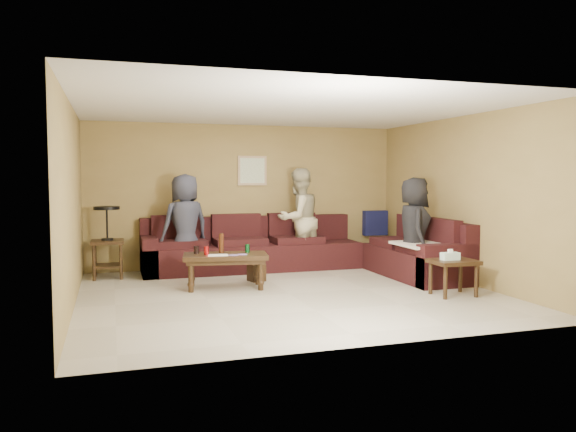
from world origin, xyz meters
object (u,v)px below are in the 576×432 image
object	(u,v)px
sectional_sofa	(308,253)
person_middle	(299,219)
person_right	(414,229)
waste_bin	(256,272)
end_table_left	(107,241)
coffee_table	(225,259)
person_left	(185,225)
side_table_right	(453,265)

from	to	relation	value
sectional_sofa	person_middle	world-z (taller)	person_middle
person_middle	person_right	distance (m)	2.06
sectional_sofa	waste_bin	world-z (taller)	sectional_sofa
end_table_left	coffee_table	bearing A→B (deg)	-40.20
person_left	person_middle	distance (m)	1.94
coffee_table	end_table_left	bearing A→B (deg)	139.80
sectional_sofa	waste_bin	xyz separation A→B (m)	(-1.01, -0.48, -0.19)
end_table_left	side_table_right	bearing A→B (deg)	-32.09
side_table_right	waste_bin	xyz separation A→B (m)	(-2.25, 1.82, -0.28)
coffee_table	person_left	bearing A→B (deg)	108.02
side_table_right	person_left	world-z (taller)	person_left
sectional_sofa	person_middle	xyz separation A→B (m)	(-0.04, 0.38, 0.54)
coffee_table	end_table_left	xyz separation A→B (m)	(-1.60, 1.36, 0.17)
side_table_right	person_right	world-z (taller)	person_right
sectional_sofa	person_middle	size ratio (longest dim) A/B	2.68
person_right	person_left	bearing A→B (deg)	82.85
end_table_left	person_middle	bearing A→B (deg)	-1.66
end_table_left	person_left	world-z (taller)	person_left
waste_bin	coffee_table	bearing A→B (deg)	-144.01
end_table_left	person_right	world-z (taller)	person_right
coffee_table	person_middle	bearing A→B (deg)	39.57
person_right	sectional_sofa	bearing A→B (deg)	65.40
side_table_right	person_right	xyz separation A→B (m)	(0.05, 1.10, 0.38)
waste_bin	person_middle	xyz separation A→B (m)	(0.97, 0.86, 0.74)
coffee_table	waste_bin	world-z (taller)	coffee_table
sectional_sofa	coffee_table	xyz separation A→B (m)	(-1.57, -0.89, 0.09)
side_table_right	waste_bin	world-z (taller)	side_table_right
coffee_table	waste_bin	size ratio (longest dim) A/B	4.76
end_table_left	waste_bin	size ratio (longest dim) A/B	4.27
coffee_table	person_middle	xyz separation A→B (m)	(1.53, 1.27, 0.45)
end_table_left	person_left	bearing A→B (deg)	-5.19
coffee_table	waste_bin	xyz separation A→B (m)	(0.56, 0.41, -0.28)
person_left	person_middle	world-z (taller)	person_middle
sectional_sofa	person_right	world-z (taller)	person_right
person_left	person_right	size ratio (longest dim) A/B	1.04
end_table_left	side_table_right	distance (m)	5.21
waste_bin	person_left	xyz separation A→B (m)	(-0.97, 0.84, 0.69)
side_table_right	waste_bin	distance (m)	2.90
sectional_sofa	side_table_right	distance (m)	2.61
sectional_sofa	person_middle	bearing A→B (deg)	96.35
person_left	person_middle	xyz separation A→B (m)	(1.94, 0.02, 0.05)
coffee_table	end_table_left	distance (m)	2.11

